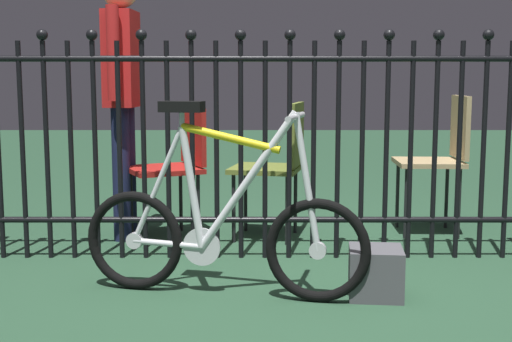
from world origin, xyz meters
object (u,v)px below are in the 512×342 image
bicycle (224,231)px  chair_red (177,159)px  chair_olive (280,158)px  person_visitor (123,81)px  chair_tan (443,151)px  display_crate (377,273)px

bicycle → chair_red: size_ratio=1.62×
chair_red → chair_olive: bearing=-1.7°
chair_olive → person_visitor: person_visitor is taller
bicycle → person_visitor: size_ratio=0.81×
bicycle → person_visitor: (-0.68, 1.18, 0.68)m
chair_tan → chair_red: (-1.70, -0.12, -0.04)m
chair_red → display_crate: (1.06, -1.20, -0.39)m
display_crate → bicycle: bearing=178.3°
chair_tan → person_visitor: size_ratio=0.54×
chair_red → bicycle: bearing=-73.4°
chair_olive → person_visitor: 1.08m
chair_olive → display_crate: (0.41, -1.18, -0.40)m
bicycle → chair_tan: size_ratio=1.49×
person_visitor → display_crate: 2.03m
chair_red → person_visitor: 0.58m
chair_red → display_crate: 1.65m
display_crate → chair_olive: bearing=109.2°
chair_red → person_visitor: bearing=178.9°
bicycle → chair_olive: size_ratio=1.56×
chair_olive → display_crate: bearing=-70.8°
chair_red → person_visitor: (-0.32, 0.01, 0.49)m
person_visitor → display_crate: person_visitor is taller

